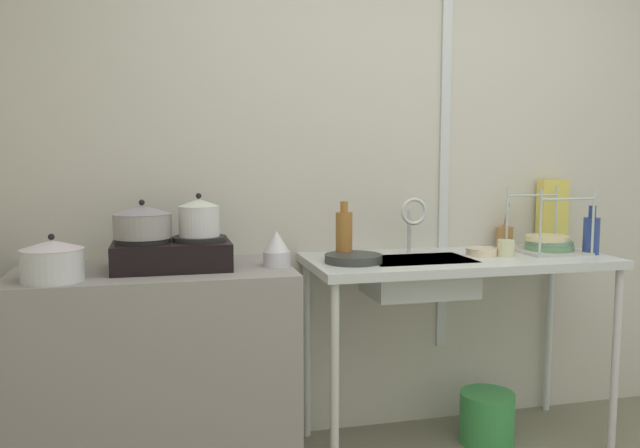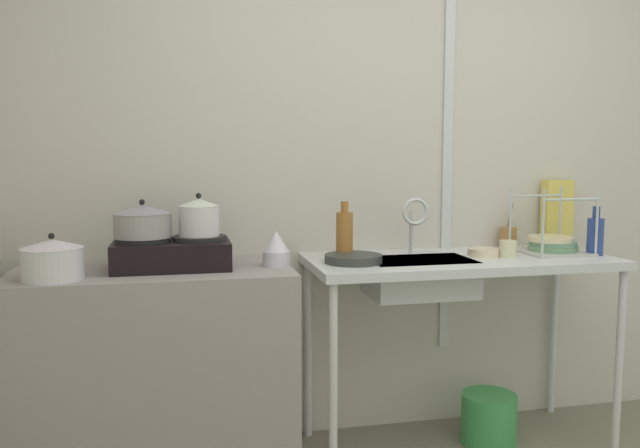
% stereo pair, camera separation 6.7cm
% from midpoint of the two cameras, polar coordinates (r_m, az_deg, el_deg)
% --- Properties ---
extents(wall_back, '(4.49, 0.10, 2.67)m').
position_cam_midpoint_polar(wall_back, '(3.26, 5.89, 5.15)').
color(wall_back, beige).
rests_on(wall_back, ground).
extents(wall_metal_strip, '(0.05, 0.01, 2.14)m').
position_cam_midpoint_polar(wall_metal_strip, '(3.30, 10.60, 7.41)').
color(wall_metal_strip, silver).
extents(counter_concrete, '(1.15, 0.60, 0.92)m').
position_cam_midpoint_polar(counter_concrete, '(2.87, -15.17, -13.04)').
color(counter_concrete, gray).
rests_on(counter_concrete, ground).
extents(counter_sink, '(1.43, 0.60, 0.92)m').
position_cam_midpoint_polar(counter_sink, '(3.06, 11.73, -4.25)').
color(counter_sink, silver).
rests_on(counter_sink, ground).
extents(stove, '(0.48, 0.32, 0.13)m').
position_cam_midpoint_polar(stove, '(2.74, -13.87, -2.59)').
color(stove, black).
rests_on(stove, counter_concrete).
extents(pot_on_left_burner, '(0.24, 0.24, 0.16)m').
position_cam_midpoint_polar(pot_on_left_burner, '(2.73, -16.37, 0.22)').
color(pot_on_left_burner, gray).
rests_on(pot_on_left_burner, stove).
extents(pot_on_right_burner, '(0.17, 0.17, 0.18)m').
position_cam_midpoint_polar(pot_on_right_burner, '(2.73, -11.52, 0.59)').
color(pot_on_right_burner, silver).
rests_on(pot_on_right_burner, stove).
extents(pot_beside_stove, '(0.23, 0.23, 0.18)m').
position_cam_midpoint_polar(pot_beside_stove, '(2.61, -23.62, -3.03)').
color(pot_beside_stove, silver).
rests_on(pot_beside_stove, counter_concrete).
extents(percolator, '(0.12, 0.12, 0.15)m').
position_cam_midpoint_polar(percolator, '(2.73, -4.63, -2.25)').
color(percolator, silver).
rests_on(percolator, counter_concrete).
extents(sink_basin, '(0.48, 0.32, 0.17)m').
position_cam_midpoint_polar(sink_basin, '(2.96, 8.19, -4.73)').
color(sink_basin, silver).
rests_on(sink_basin, counter_sink).
extents(faucet, '(0.13, 0.08, 0.27)m').
position_cam_midpoint_polar(faucet, '(3.07, 7.74, 0.74)').
color(faucet, silver).
rests_on(faucet, counter_sink).
extents(frying_pan, '(0.26, 0.26, 0.04)m').
position_cam_midpoint_polar(frying_pan, '(2.82, 2.34, -3.12)').
color(frying_pan, '#323531').
rests_on(frying_pan, counter_sink).
extents(dish_rack, '(0.30, 0.31, 0.32)m').
position_cam_midpoint_polar(dish_rack, '(3.31, 19.31, -1.64)').
color(dish_rack, '#B0BBB7').
rests_on(dish_rack, counter_sink).
extents(cup_by_rack, '(0.08, 0.08, 0.08)m').
position_cam_midpoint_polar(cup_by_rack, '(3.11, 15.79, -2.11)').
color(cup_by_rack, beige).
rests_on(cup_by_rack, counter_sink).
extents(small_bowl_on_drainboard, '(0.15, 0.15, 0.04)m').
position_cam_midpoint_polar(small_bowl_on_drainboard, '(3.11, 13.73, -2.43)').
color(small_bowl_on_drainboard, beige).
rests_on(small_bowl_on_drainboard, counter_sink).
extents(bottle_by_sink, '(0.08, 0.08, 0.27)m').
position_cam_midpoint_polar(bottle_by_sink, '(2.90, 1.51, -0.96)').
color(bottle_by_sink, '#996229').
rests_on(bottle_by_sink, counter_sink).
extents(bottle_by_rack, '(0.08, 0.08, 0.23)m').
position_cam_midpoint_polar(bottle_by_rack, '(3.31, 22.68, -0.87)').
color(bottle_by_rack, navy).
rests_on(bottle_by_rack, counter_sink).
extents(cereal_box, '(0.16, 0.07, 0.35)m').
position_cam_midpoint_polar(cereal_box, '(3.57, 19.65, 0.98)').
color(cereal_box, '#DFC953').
rests_on(cereal_box, counter_sink).
extents(utensil_jar, '(0.09, 0.09, 0.23)m').
position_cam_midpoint_polar(utensil_jar, '(3.43, 15.72, -1.09)').
color(utensil_jar, '#A0703B').
rests_on(utensil_jar, counter_sink).
extents(bucket_on_floor, '(0.26, 0.26, 0.25)m').
position_cam_midpoint_polar(bucket_on_floor, '(3.32, 14.19, -16.51)').
color(bucket_on_floor, green).
rests_on(bucket_on_floor, ground).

